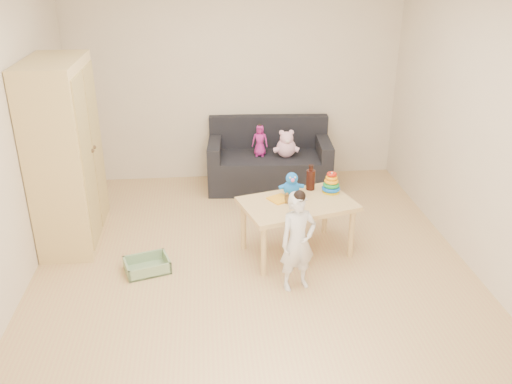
{
  "coord_description": "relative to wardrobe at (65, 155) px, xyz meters",
  "views": [
    {
      "loc": [
        -0.39,
        -4.28,
        2.7
      ],
      "look_at": [
        0.05,
        0.25,
        0.65
      ],
      "focal_mm": 38.0,
      "sensor_mm": 36.0,
      "label": 1
    }
  ],
  "objects": [
    {
      "name": "room",
      "position": [
        1.74,
        -0.73,
        0.4
      ],
      "size": [
        4.5,
        4.5,
        4.5
      ],
      "color": "tan",
      "rests_on": "ground"
    },
    {
      "name": "wardrobe",
      "position": [
        0.0,
        0.0,
        0.0
      ],
      "size": [
        0.5,
        1.0,
        1.81
      ],
      "primitive_type": "cube",
      "color": "#E5C07D",
      "rests_on": "ground"
    },
    {
      "name": "sofa",
      "position": [
        2.11,
        1.13,
        -0.7
      ],
      "size": [
        1.52,
        0.84,
        0.41
      ],
      "primitive_type": "cube",
      "rotation": [
        0.0,
        0.0,
        -0.07
      ],
      "color": "black",
      "rests_on": "ground"
    },
    {
      "name": "play_table",
      "position": [
        2.18,
        -0.5,
        -0.63
      ],
      "size": [
        1.16,
        0.91,
        0.54
      ],
      "primitive_type": "cube",
      "rotation": [
        0.0,
        0.0,
        0.28
      ],
      "color": "tan",
      "rests_on": "ground"
    },
    {
      "name": "storage_bin",
      "position": [
        0.77,
        -0.7,
        -0.84
      ],
      "size": [
        0.46,
        0.39,
        0.12
      ],
      "primitive_type": null,
      "rotation": [
        0.0,
        0.0,
        0.3
      ],
      "color": "#81A275",
      "rests_on": "ground"
    },
    {
      "name": "toddler",
      "position": [
        2.09,
        -1.08,
        -0.47
      ],
      "size": [
        0.37,
        0.3,
        0.87
      ],
      "primitive_type": "imported",
      "rotation": [
        0.0,
        0.0,
        0.29
      ],
      "color": "silver",
      "rests_on": "ground"
    },
    {
      "name": "pink_bear",
      "position": [
        2.3,
        1.04,
        -0.35
      ],
      "size": [
        0.3,
        0.28,
        0.28
      ],
      "primitive_type": null,
      "rotation": [
        0.0,
        0.0,
        -0.33
      ],
      "color": "#FFBBDA",
      "rests_on": "sofa"
    },
    {
      "name": "doll",
      "position": [
        1.99,
        1.11,
        -0.3
      ],
      "size": [
        0.21,
        0.16,
        0.37
      ],
      "primitive_type": "imported",
      "rotation": [
        0.0,
        0.0,
        -0.19
      ],
      "color": "#B82289",
      "rests_on": "sofa"
    },
    {
      "name": "ring_stacker",
      "position": [
        2.54,
        -0.3,
        -0.28
      ],
      "size": [
        0.18,
        0.18,
        0.21
      ],
      "color": "gold",
      "rests_on": "play_table"
    },
    {
      "name": "brown_bottle",
      "position": [
        2.35,
        -0.21,
        -0.26
      ],
      "size": [
        0.09,
        0.09,
        0.26
      ],
      "color": "black",
      "rests_on": "play_table"
    },
    {
      "name": "blue_plush",
      "position": [
        2.14,
        -0.34,
        -0.24
      ],
      "size": [
        0.23,
        0.19,
        0.24
      ],
      "primitive_type": null,
      "rotation": [
        0.0,
        0.0,
        0.21
      ],
      "color": "#1C7DFF",
      "rests_on": "play_table"
    },
    {
      "name": "wooden_figure",
      "position": [
        2.07,
        -0.52,
        -0.31
      ],
      "size": [
        0.06,
        0.05,
        0.11
      ],
      "primitive_type": null,
      "rotation": [
        0.0,
        0.0,
        0.4
      ],
      "color": "brown",
      "rests_on": "play_table"
    },
    {
      "name": "yellow_book",
      "position": [
        2.02,
        -0.43,
        -0.36
      ],
      "size": [
        0.25,
        0.25,
        0.01
      ],
      "primitive_type": "cube",
      "rotation": [
        0.0,
        0.0,
        0.52
      ],
      "color": "#F8A31A",
      "rests_on": "play_table"
    }
  ]
}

